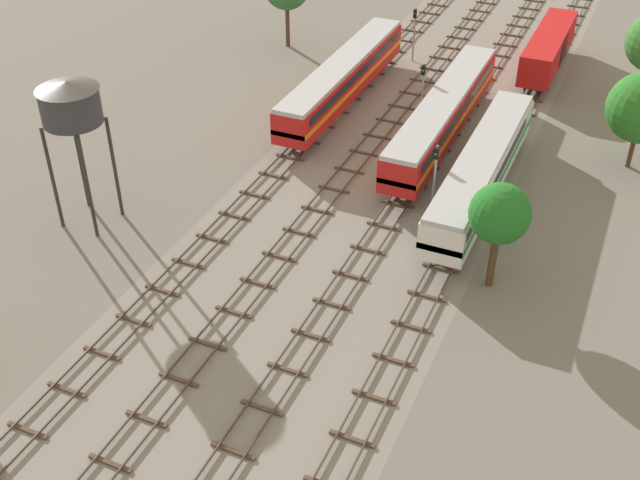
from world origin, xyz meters
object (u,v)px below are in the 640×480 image
passenger_coach_far_left_mid (343,76)px  signal_post_near (435,172)px  freight_boxcar_centre_midfar (548,47)px  signal_post_nearest (422,87)px  passenger_coach_centre_left_near (443,113)px  diesel_railcar_centre_nearest (481,169)px  signal_post_mid (414,28)px  water_tower (70,105)px

passenger_coach_far_left_mid → signal_post_near: signal_post_near is taller
freight_boxcar_centre_midfar → signal_post_nearest: signal_post_nearest is taller
passenger_coach_far_left_mid → signal_post_nearest: (7.43, -1.12, 0.84)m
passenger_coach_far_left_mid → freight_boxcar_centre_midfar: (14.88, 14.30, -0.16)m
passenger_coach_far_left_mid → passenger_coach_centre_left_near: bearing=-18.8°
diesel_railcar_centre_nearest → signal_post_mid: bearing=118.9°
signal_post_mid → freight_boxcar_centre_midfar: bearing=11.3°
signal_post_nearest → signal_post_mid: 13.85m
passenger_coach_centre_left_near → freight_boxcar_centre_midfar: 18.36m
signal_post_near → water_tower: bearing=-154.5°
water_tower → signal_post_nearest: size_ratio=1.88×
passenger_coach_centre_left_near → diesel_railcar_centre_nearest: bearing=-55.7°
diesel_railcar_centre_nearest → signal_post_nearest: bearing=127.9°
freight_boxcar_centre_midfar → passenger_coach_far_left_mid: bearing=-136.1°
passenger_coach_far_left_mid → signal_post_nearest: 7.57m
passenger_coach_centre_left_near → signal_post_near: (2.48, -10.46, 0.82)m
passenger_coach_far_left_mid → signal_post_nearest: bearing=-8.5°
diesel_railcar_centre_nearest → water_tower: bearing=-150.7°
diesel_railcar_centre_nearest → freight_boxcar_centre_midfar: 24.95m
signal_post_nearest → freight_boxcar_centre_midfar: bearing=64.2°
passenger_coach_centre_left_near → water_tower: water_tower is taller
diesel_railcar_centre_nearest → passenger_coach_centre_left_near: 8.80m
signal_post_near → passenger_coach_centre_left_near: bearing=103.3°
water_tower → signal_post_mid: water_tower is taller
water_tower → signal_post_near: water_tower is taller
passenger_coach_centre_left_near → signal_post_nearest: signal_post_nearest is taller
diesel_railcar_centre_nearest → water_tower: (-23.58, -13.25, 6.07)m
passenger_coach_centre_left_near → passenger_coach_far_left_mid: (-9.91, 3.38, 0.00)m
diesel_railcar_centre_nearest → water_tower: 27.72m
freight_boxcar_centre_midfar → water_tower: bearing=-121.7°
freight_boxcar_centre_midfar → signal_post_nearest: bearing=-115.8°
water_tower → signal_post_mid: size_ratio=1.96×
passenger_coach_far_left_mid → freight_boxcar_centre_midfar: 20.63m
water_tower → freight_boxcar_centre_midfar: bearing=58.3°
signal_post_nearest → signal_post_near: size_ratio=1.01×
diesel_railcar_centre_nearest → signal_post_nearest: size_ratio=3.76×
signal_post_mid → diesel_railcar_centre_nearest: bearing=-61.1°
signal_post_nearest → signal_post_mid: size_ratio=1.04×
signal_post_near → signal_post_mid: signal_post_near is taller
passenger_coach_centre_left_near → freight_boxcar_centre_midfar: (4.96, 17.67, -0.16)m
passenger_coach_centre_left_near → water_tower: (-18.62, -20.53, 6.06)m
diesel_railcar_centre_nearest → freight_boxcar_centre_midfar: diesel_railcar_centre_nearest is taller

